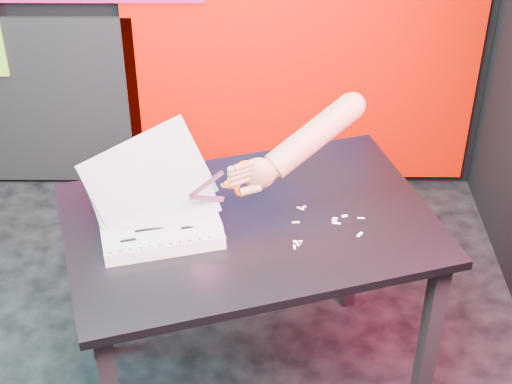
{
  "coord_description": "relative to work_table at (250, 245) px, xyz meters",
  "views": [
    {
      "loc": [
        0.46,
        -1.76,
        2.19
      ],
      "look_at": [
        0.45,
        0.15,
        0.87
      ],
      "focal_mm": 55.0,
      "sensor_mm": 36.0,
      "label": 1
    }
  ],
  "objects": [
    {
      "name": "room",
      "position": [
        -0.43,
        -0.17,
        0.7
      ],
      "size": [
        3.01,
        3.01,
        2.71
      ],
      "color": "black",
      "rests_on": "ground"
    },
    {
      "name": "backdrop",
      "position": [
        -0.37,
        1.3,
        0.3
      ],
      "size": [
        2.88,
        0.05,
        2.08
      ],
      "color": "#EB0C00",
      "rests_on": "ground"
    },
    {
      "name": "work_table",
      "position": [
        0.0,
        0.0,
        0.0
      ],
      "size": [
        1.29,
        1.04,
        0.75
      ],
      "rotation": [
        0.0,
        0.0,
        0.3
      ],
      "color": "#272727",
      "rests_on": "ground"
    },
    {
      "name": "printout_stack",
      "position": [
        -0.27,
        -0.06,
        0.13
      ],
      "size": [
        0.44,
        0.34,
        0.34
      ],
      "rotation": [
        0.0,
        0.0,
        0.25
      ],
      "color": "beige",
      "rests_on": "work_table"
    },
    {
      "name": "scissors",
      "position": [
        -0.03,
        0.01,
        0.24
      ],
      "size": [
        0.19,
        0.12,
        0.13
      ],
      "rotation": [
        0.0,
        0.0,
        0.56
      ],
      "color": "#A9AABD",
      "rests_on": "printout_stack"
    },
    {
      "name": "hand_forearm",
      "position": [
        0.17,
        0.13,
        0.3
      ],
      "size": [
        0.42,
        0.29,
        0.23
      ],
      "rotation": [
        0.0,
        0.0,
        0.56
      ],
      "color": "#846048",
      "rests_on": "work_table"
    },
    {
      "name": "paper_clippings",
      "position": [
        0.22,
        -0.03,
        0.1
      ],
      "size": [
        0.23,
        0.22,
        0.0
      ],
      "color": "white",
      "rests_on": "work_table"
    }
  ]
}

